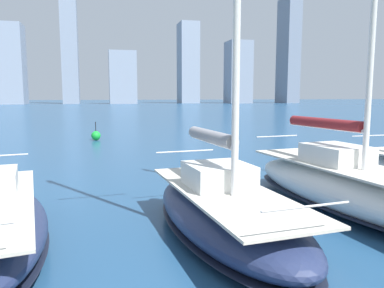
% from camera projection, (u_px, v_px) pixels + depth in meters
% --- Properties ---
extents(city_skyline, '(165.33, 20.11, 47.88)m').
position_uv_depth(city_skyline, '(120.00, 63.00, 154.36)').
color(city_skyline, gray).
rests_on(city_skyline, ground).
extents(sailboat_maroon, '(3.28, 8.53, 12.61)m').
position_uv_depth(sailboat_maroon, '(346.00, 185.00, 10.98)').
color(sailboat_maroon, white).
rests_on(sailboat_maroon, ground).
extents(sailboat_grey, '(3.05, 6.98, 12.05)m').
position_uv_depth(sailboat_grey, '(224.00, 209.00, 8.87)').
color(sailboat_grey, navy).
rests_on(sailboat_grey, ground).
extents(channel_buoy, '(0.70, 0.70, 1.40)m').
position_uv_depth(channel_buoy, '(96.00, 136.00, 28.40)').
color(channel_buoy, green).
rests_on(channel_buoy, ground).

